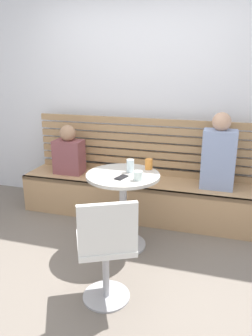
{
  "coord_description": "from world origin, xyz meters",
  "views": [
    {
      "loc": [
        0.88,
        -2.19,
        1.7
      ],
      "look_at": [
        0.02,
        0.66,
        0.75
      ],
      "focal_mm": 34.98,
      "sensor_mm": 36.0,
      "label": 1
    }
  ],
  "objects_px": {
    "person_adult": "(219,155)",
    "cup_tumbler_orange": "(149,164)",
    "cup_glass_tall": "(130,166)",
    "white_chair": "(106,248)",
    "booth_bench": "(138,198)",
    "cafe_table": "(123,196)",
    "person_child_left": "(69,153)",
    "cup_glass_short": "(138,176)",
    "phone_on_table": "(121,177)"
  },
  "relations": [
    {
      "from": "person_adult",
      "to": "person_child_left",
      "type": "relative_size",
      "value": 1.38
    },
    {
      "from": "booth_bench",
      "to": "person_adult",
      "type": "height_order",
      "value": "person_adult"
    },
    {
      "from": "cup_glass_tall",
      "to": "cup_glass_short",
      "type": "xyz_separation_m",
      "value": [
        0.12,
        -0.19,
        -0.02
      ]
    },
    {
      "from": "cup_glass_tall",
      "to": "phone_on_table",
      "type": "bearing_deg",
      "value": -99.51
    },
    {
      "from": "person_child_left",
      "to": "cup_tumbler_orange",
      "type": "distance_m",
      "value": 1.2
    },
    {
      "from": "person_adult",
      "to": "phone_on_table",
      "type": "xyz_separation_m",
      "value": [
        -0.81,
        -0.81,
        -0.06
      ]
    },
    {
      "from": "cup_tumbler_orange",
      "to": "person_child_left",
      "type": "bearing_deg",
      "value": 155.75
    },
    {
      "from": "person_child_left",
      "to": "cup_glass_short",
      "type": "height_order",
      "value": "person_child_left"
    },
    {
      "from": "booth_bench",
      "to": "person_adult",
      "type": "bearing_deg",
      "value": 1.03
    },
    {
      "from": "cup_tumbler_orange",
      "to": "phone_on_table",
      "type": "relative_size",
      "value": 0.71
    },
    {
      "from": "person_adult",
      "to": "cup_tumbler_orange",
      "type": "xyz_separation_m",
      "value": [
        -0.63,
        -0.49,
        -0.01
      ]
    },
    {
      "from": "cafe_table",
      "to": "person_adult",
      "type": "height_order",
      "value": "person_adult"
    },
    {
      "from": "person_adult",
      "to": "cup_glass_tall",
      "type": "relative_size",
      "value": 6.68
    },
    {
      "from": "cup_tumbler_orange",
      "to": "cup_glass_tall",
      "type": "height_order",
      "value": "cup_glass_tall"
    },
    {
      "from": "cafe_table",
      "to": "cup_tumbler_orange",
      "type": "height_order",
      "value": "cup_tumbler_orange"
    },
    {
      "from": "cup_glass_tall",
      "to": "phone_on_table",
      "type": "xyz_separation_m",
      "value": [
        -0.03,
        -0.18,
        -0.06
      ]
    },
    {
      "from": "cafe_table",
      "to": "cup_glass_short",
      "type": "height_order",
      "value": "cup_glass_short"
    },
    {
      "from": "white_chair",
      "to": "person_adult",
      "type": "bearing_deg",
      "value": 65.29
    },
    {
      "from": "person_adult",
      "to": "cup_glass_tall",
      "type": "xyz_separation_m",
      "value": [
        -0.77,
        -0.63,
        -0.0
      ]
    },
    {
      "from": "person_adult",
      "to": "cup_glass_short",
      "type": "xyz_separation_m",
      "value": [
        -0.65,
        -0.82,
        -0.02
      ]
    },
    {
      "from": "booth_bench",
      "to": "cafe_table",
      "type": "distance_m",
      "value": 0.75
    },
    {
      "from": "cafe_table",
      "to": "cup_glass_tall",
      "type": "height_order",
      "value": "cup_glass_tall"
    },
    {
      "from": "cup_tumbler_orange",
      "to": "phone_on_table",
      "type": "height_order",
      "value": "cup_tumbler_orange"
    },
    {
      "from": "cup_tumbler_orange",
      "to": "phone_on_table",
      "type": "xyz_separation_m",
      "value": [
        -0.18,
        -0.32,
        -0.05
      ]
    },
    {
      "from": "person_adult",
      "to": "cup_glass_short",
      "type": "bearing_deg",
      "value": -128.42
    },
    {
      "from": "white_chair",
      "to": "cup_glass_tall",
      "type": "xyz_separation_m",
      "value": [
        -0.08,
        0.88,
        0.34
      ]
    },
    {
      "from": "booth_bench",
      "to": "cup_glass_tall",
      "type": "height_order",
      "value": "cup_glass_tall"
    },
    {
      "from": "cup_glass_tall",
      "to": "white_chair",
      "type": "bearing_deg",
      "value": -84.85
    },
    {
      "from": "cafe_table",
      "to": "white_chair",
      "type": "relative_size",
      "value": 0.87
    },
    {
      "from": "cafe_table",
      "to": "cup_tumbler_orange",
      "type": "bearing_deg",
      "value": 47.7
    },
    {
      "from": "person_child_left",
      "to": "cafe_table",
      "type": "bearing_deg",
      "value": -38.1
    },
    {
      "from": "booth_bench",
      "to": "person_adult",
      "type": "distance_m",
      "value": 1.03
    },
    {
      "from": "white_chair",
      "to": "person_child_left",
      "type": "distance_m",
      "value": 1.84
    },
    {
      "from": "booth_bench",
      "to": "cup_glass_short",
      "type": "relative_size",
      "value": 33.75
    },
    {
      "from": "person_child_left",
      "to": "phone_on_table",
      "type": "relative_size",
      "value": 4.16
    },
    {
      "from": "person_adult",
      "to": "phone_on_table",
      "type": "bearing_deg",
      "value": -134.88
    },
    {
      "from": "person_child_left",
      "to": "phone_on_table",
      "type": "bearing_deg",
      "value": -41.47
    },
    {
      "from": "person_adult",
      "to": "phone_on_table",
      "type": "relative_size",
      "value": 5.73
    },
    {
      "from": "booth_bench",
      "to": "cafe_table",
      "type": "xyz_separation_m",
      "value": [
        0.03,
        -0.69,
        0.3
      ]
    },
    {
      "from": "person_child_left",
      "to": "phone_on_table",
      "type": "height_order",
      "value": "person_child_left"
    },
    {
      "from": "white_chair",
      "to": "cup_tumbler_orange",
      "type": "xyz_separation_m",
      "value": [
        0.07,
        1.02,
        0.33
      ]
    },
    {
      "from": "cup_tumbler_orange",
      "to": "white_chair",
      "type": "bearing_deg",
      "value": -93.69
    },
    {
      "from": "white_chair",
      "to": "cup_tumbler_orange",
      "type": "height_order",
      "value": "white_chair"
    },
    {
      "from": "person_adult",
      "to": "cup_tumbler_orange",
      "type": "bearing_deg",
      "value": -141.96
    },
    {
      "from": "booth_bench",
      "to": "cup_glass_tall",
      "type": "distance_m",
      "value": 0.85
    },
    {
      "from": "white_chair",
      "to": "person_adult",
      "type": "xyz_separation_m",
      "value": [
        0.7,
        1.51,
        0.34
      ]
    },
    {
      "from": "white_chair",
      "to": "person_child_left",
      "type": "xyz_separation_m",
      "value": [
        -1.02,
        1.51,
        0.23
      ]
    },
    {
      "from": "person_child_left",
      "to": "booth_bench",
      "type": "bearing_deg",
      "value": -0.79
    },
    {
      "from": "person_child_left",
      "to": "cup_glass_short",
      "type": "xyz_separation_m",
      "value": [
        1.07,
        -0.82,
        0.09
      ]
    },
    {
      "from": "booth_bench",
      "to": "cafe_table",
      "type": "height_order",
      "value": "cafe_table"
    }
  ]
}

